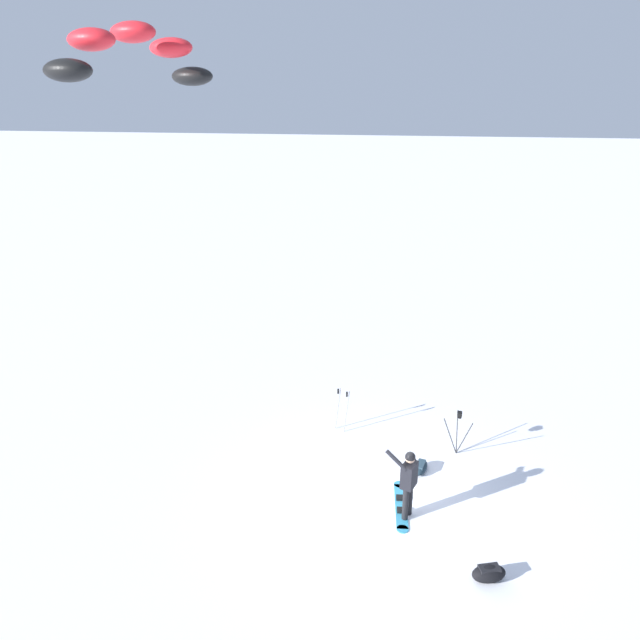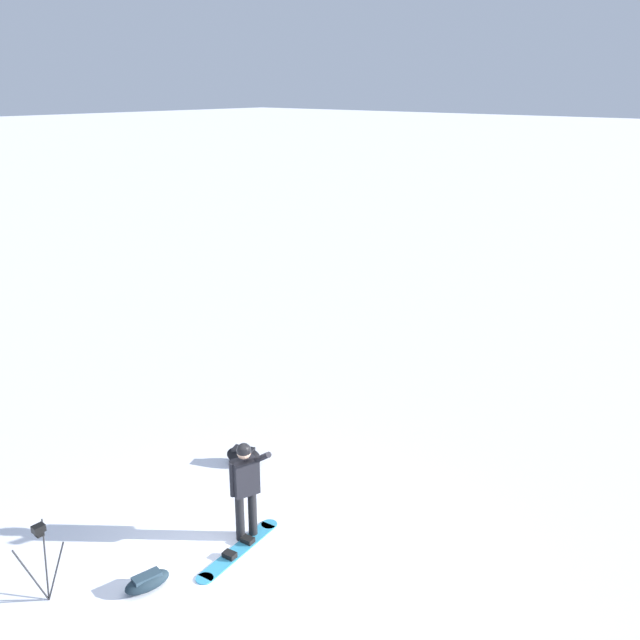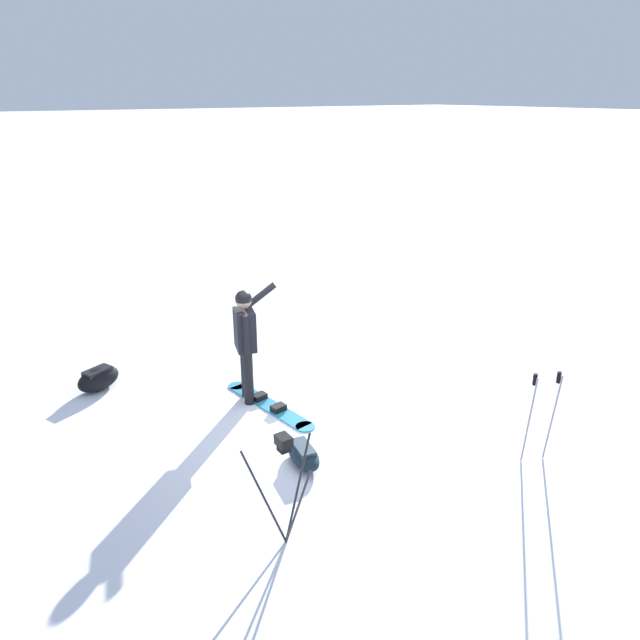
{
  "view_description": "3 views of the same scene",
  "coord_description": "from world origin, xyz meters",
  "views": [
    {
      "loc": [
        0.99,
        -11.55,
        8.7
      ],
      "look_at": [
        -1.78,
        0.75,
        3.98
      ],
      "focal_mm": 33.06,
      "sensor_mm": 36.0,
      "label": 1
    },
    {
      "loc": [
        -6.58,
        5.85,
        6.86
      ],
      "look_at": [
        -2.26,
        0.81,
        4.62
      ],
      "focal_mm": 39.61,
      "sensor_mm": 36.0,
      "label": 2
    },
    {
      "loc": [
        3.94,
        6.27,
        4.17
      ],
      "look_at": [
        0.06,
        0.54,
        1.52
      ],
      "focal_mm": 33.42,
      "sensor_mm": 36.0,
      "label": 3
    }
  ],
  "objects": [
    {
      "name": "snowboard",
      "position": [
        0.36,
        -0.31,
        0.02
      ],
      "size": [
        0.48,
        1.83,
        0.1
      ],
      "color": "teal",
      "rests_on": "ground_plane"
    },
    {
      "name": "gear_bag_large",
      "position": [
        2.21,
        -2.18,
        0.18
      ],
      "size": [
        0.76,
        0.59,
        0.34
      ],
      "color": "black",
      "rests_on": "ground_plane"
    },
    {
      "name": "ground_plane",
      "position": [
        0.0,
        0.0,
        0.0
      ],
      "size": [
        300.0,
        300.0,
        0.0
      ],
      "primitive_type": "plane",
      "color": "white"
    },
    {
      "name": "camera_tripod",
      "position": [
        1.56,
        2.17,
        0.88
      ],
      "size": [
        0.74,
        0.65,
        1.22
      ],
      "color": "#262628",
      "rests_on": "ground_plane"
    },
    {
      "name": "snowboarder",
      "position": [
        0.51,
        -0.64,
        1.01
      ],
      "size": [
        0.73,
        0.46,
        1.69
      ],
      "color": "black",
      "rests_on": "ground_plane"
    },
    {
      "name": "gear_bag_small",
      "position": [
        0.7,
        1.14,
        0.13
      ],
      "size": [
        0.42,
        0.72,
        0.24
      ],
      "color": "#192833",
      "rests_on": "ground_plane"
    }
  ]
}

